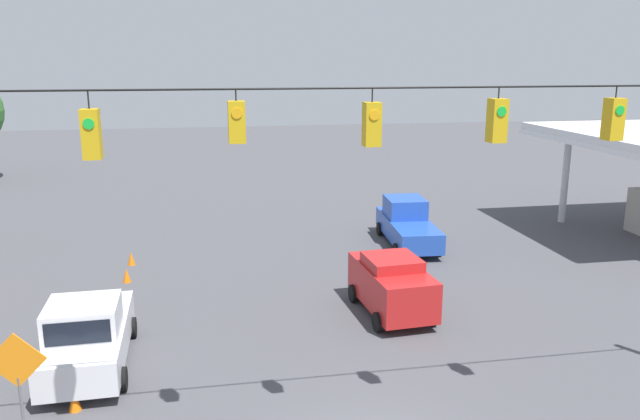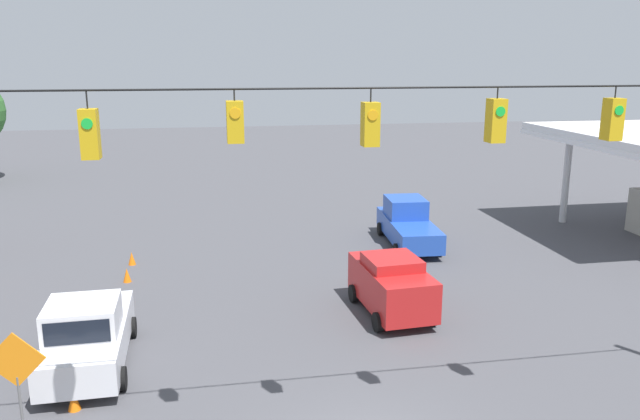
# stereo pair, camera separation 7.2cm
# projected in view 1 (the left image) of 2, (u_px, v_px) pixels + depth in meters

# --- Properties ---
(overhead_signal_span) EXTENTS (22.08, 0.38, 8.53)m
(overhead_signal_span) POSITION_uv_depth(u_px,v_px,m) (371.00, 204.00, 12.77)
(overhead_signal_span) COLOR slate
(overhead_signal_span) RESTS_ON ground_plane
(sedan_red_crossing_near) EXTENTS (2.32, 4.13, 2.02)m
(sedan_red_crossing_near) POSITION_uv_depth(u_px,v_px,m) (392.00, 284.00, 21.21)
(sedan_red_crossing_near) COLOR red
(sedan_red_crossing_near) RESTS_ON ground_plane
(pickup_truck_white_parked_shoulder) EXTENTS (2.37, 5.15, 2.12)m
(pickup_truck_white_parked_shoulder) POSITION_uv_depth(u_px,v_px,m) (88.00, 335.00, 17.45)
(pickup_truck_white_parked_shoulder) COLOR silver
(pickup_truck_white_parked_shoulder) RESTS_ON ground_plane
(pickup_truck_blue_oncoming_far) EXTENTS (2.42, 5.69, 2.12)m
(pickup_truck_blue_oncoming_far) POSITION_uv_depth(u_px,v_px,m) (407.00, 224.00, 29.24)
(pickup_truck_blue_oncoming_far) COLOR #234CB2
(pickup_truck_blue_oncoming_far) RESTS_ON ground_plane
(traffic_cone_nearest) EXTENTS (0.31, 0.31, 0.56)m
(traffic_cone_nearest) POSITION_uv_depth(u_px,v_px,m) (74.00, 400.00, 15.45)
(traffic_cone_nearest) COLOR orange
(traffic_cone_nearest) RESTS_ON ground_plane
(traffic_cone_second) EXTENTS (0.31, 0.31, 0.56)m
(traffic_cone_second) POSITION_uv_depth(u_px,v_px,m) (99.00, 354.00, 17.84)
(traffic_cone_second) COLOR orange
(traffic_cone_second) RESTS_ON ground_plane
(traffic_cone_third) EXTENTS (0.31, 0.31, 0.56)m
(traffic_cone_third) POSITION_uv_depth(u_px,v_px,m) (106.00, 324.00, 19.91)
(traffic_cone_third) COLOR orange
(traffic_cone_third) RESTS_ON ground_plane
(traffic_cone_fourth) EXTENTS (0.31, 0.31, 0.56)m
(traffic_cone_fourth) POSITION_uv_depth(u_px,v_px,m) (118.00, 300.00, 21.87)
(traffic_cone_fourth) COLOR orange
(traffic_cone_fourth) RESTS_ON ground_plane
(traffic_cone_fifth) EXTENTS (0.31, 0.31, 0.56)m
(traffic_cone_fifth) POSITION_uv_depth(u_px,v_px,m) (127.00, 275.00, 24.35)
(traffic_cone_fifth) COLOR orange
(traffic_cone_fifth) RESTS_ON ground_plane
(traffic_cone_farthest) EXTENTS (0.31, 0.31, 0.56)m
(traffic_cone_farthest) POSITION_uv_depth(u_px,v_px,m) (131.00, 259.00, 26.40)
(traffic_cone_farthest) COLOR orange
(traffic_cone_farthest) RESTS_ON ground_plane
(work_zone_sign) EXTENTS (1.27, 0.06, 2.84)m
(work_zone_sign) POSITION_uv_depth(u_px,v_px,m) (17.00, 370.00, 13.44)
(work_zone_sign) COLOR slate
(work_zone_sign) RESTS_ON ground_plane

